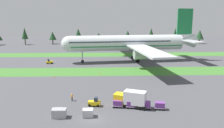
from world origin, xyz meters
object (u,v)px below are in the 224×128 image
at_px(cargo_dolly_lead, 118,103).
at_px(cargo_dolly_fourth, 160,105).
at_px(cargo_dolly_second, 132,104).
at_px(pushback_tractor, 49,62).
at_px(baggage_tug, 95,102).
at_px(uld_container_1, 57,113).
at_px(airliner, 130,43).
at_px(taxiway_marker_1, 54,76).
at_px(uld_container_0, 61,113).
at_px(uld_container_3, 60,113).
at_px(catering_truck, 131,98).
at_px(ground_crew_loader, 138,99).
at_px(uld_container_2, 88,113).
at_px(taxiway_marker_0, 100,74).
at_px(cargo_dolly_third, 146,104).
at_px(ground_crew_marshaller, 72,97).

relative_size(cargo_dolly_lead, cargo_dolly_fourth, 1.00).
xyz_separation_m(cargo_dolly_second, pushback_tractor, (-28.22, 48.58, -0.10)).
relative_size(baggage_tug, uld_container_1, 1.39).
bearing_deg(cargo_dolly_fourth, pushback_tractor, 44.20).
height_order(airliner, taxiway_marker_1, airliner).
relative_size(airliner, uld_container_0, 36.05).
xyz_separation_m(airliner, uld_container_3, (-19.73, -57.19, -7.24)).
bearing_deg(pushback_tractor, cargo_dolly_fourth, 27.02).
distance_m(airliner, catering_truck, 53.05).
bearing_deg(ground_crew_loader, uld_container_2, 62.45).
bearing_deg(taxiway_marker_1, pushback_tractor, 106.28).
relative_size(catering_truck, uld_container_1, 3.65).
xyz_separation_m(cargo_dolly_second, taxiway_marker_1, (-21.71, 26.30, -0.67)).
height_order(cargo_dolly_second, taxiway_marker_0, cargo_dolly_second).
relative_size(cargo_dolly_second, cargo_dolly_fourth, 1.00).
relative_size(cargo_dolly_second, uld_container_3, 1.21).
distance_m(airliner, cargo_dolly_third, 54.00).
height_order(cargo_dolly_lead, uld_container_1, uld_container_1).
xyz_separation_m(airliner, catering_truck, (-5.71, -52.39, -6.12)).
distance_m(cargo_dolly_lead, uld_container_2, 7.56).
distance_m(cargo_dolly_lead, ground_crew_loader, 4.91).
bearing_deg(cargo_dolly_third, taxiway_marker_0, 28.19).
bearing_deg(cargo_dolly_third, cargo_dolly_lead, 90.00).
xyz_separation_m(uld_container_0, taxiway_marker_1, (-7.74, 30.43, -0.58)).
height_order(cargo_dolly_third, catering_truck, catering_truck).
bearing_deg(cargo_dolly_second, ground_crew_loader, -22.68).
height_order(cargo_dolly_fourth, pushback_tractor, pushback_tractor).
bearing_deg(cargo_dolly_second, cargo_dolly_lead, 90.00).
relative_size(cargo_dolly_fourth, catering_truck, 0.33).
relative_size(pushback_tractor, uld_container_0, 1.37).
xyz_separation_m(cargo_dolly_second, ground_crew_loader, (1.61, 2.53, 0.03)).
bearing_deg(airliner, baggage_tug, 158.10).
bearing_deg(cargo_dolly_lead, uld_container_2, 136.82).
distance_m(catering_truck, uld_container_0, 14.63).
distance_m(catering_truck, uld_container_3, 14.86).
bearing_deg(baggage_tug, uld_container_2, 178.45).
bearing_deg(ground_crew_marshaller, pushback_tractor, -147.94).
bearing_deg(catering_truck, airliner, 16.37).
bearing_deg(taxiway_marker_1, taxiway_marker_0, 12.48).
relative_size(cargo_dolly_fourth, uld_container_2, 1.21).
bearing_deg(baggage_tug, catering_truck, -86.03).
bearing_deg(pushback_tractor, cargo_dolly_second, 22.77).
relative_size(cargo_dolly_lead, catering_truck, 0.33).
bearing_deg(cargo_dolly_lead, cargo_dolly_fourth, -90.00).
relative_size(cargo_dolly_third, uld_container_2, 1.21).
relative_size(ground_crew_marshaller, uld_container_3, 0.87).
xyz_separation_m(cargo_dolly_second, uld_container_3, (-14.18, -4.23, -0.09)).
height_order(cargo_dolly_lead, uld_container_3, uld_container_3).
xyz_separation_m(ground_crew_loader, uld_container_1, (-16.28, -6.62, -0.10)).
bearing_deg(taxiway_marker_1, airliner, 44.36).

